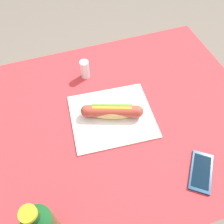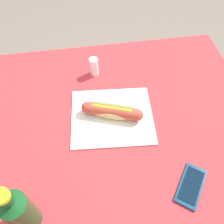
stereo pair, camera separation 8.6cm
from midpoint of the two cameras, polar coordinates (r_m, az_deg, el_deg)
ground_plane at (r=1.56m, az=-0.12°, el=-17.07°), size 6.00×6.00×0.00m
dining_table at (r=1.01m, az=-0.18°, el=-5.99°), size 1.02×0.85×0.75m
paper_wrapper at (r=0.88m, az=-2.78°, el=-1.22°), size 0.32×0.28×0.01m
hot_dog at (r=0.86m, az=-2.86°, el=-0.03°), size 0.22×0.11×0.05m
cell_phone at (r=0.81m, az=17.72°, el=-13.70°), size 0.13×0.15×0.01m
salt_shaker at (r=1.00m, az=-9.03°, el=9.91°), size 0.04×0.04×0.08m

